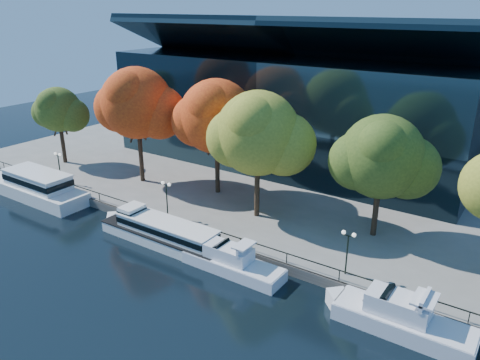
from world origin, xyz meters
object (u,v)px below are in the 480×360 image
Objects in this scene: large_vessel at (36,186)px; tree_4 at (383,159)px; lamp_2 at (348,243)px; tree_1 at (138,105)px; cruiser_near at (229,261)px; cruiser_far at (397,316)px; tree_3 at (259,135)px; tour_boat at (160,230)px; lamp_0 at (58,161)px; tree_0 at (59,111)px; tree_2 at (217,118)px; lamp_1 at (166,191)px.

tree_4 is (38.94, 11.80, 7.47)m from large_vessel.
lamp_2 is at bearing -87.63° from tree_4.
tree_1 is at bearing 48.24° from large_vessel.
tree_4 is at bearing 52.98° from cruiser_near.
cruiser_far is 22.09m from tree_3.
cruiser_far is (15.07, 0.20, 0.20)m from cruiser_near.
tour_boat is 13.92m from tree_3.
tree_4 reaches higher than cruiser_far.
tree_1 is at bearing 164.56° from cruiser_far.
tree_1 reaches higher than lamp_0.
tree_0 is 25.69m from tree_2.
tree_0 is 45.23m from tree_4.
lamp_1 is at bearing -32.23° from tree_1.
lamp_0 is 1.00× the size of lamp_1.
tour_boat is at bearing -17.99° from tree_0.
tree_0 is at bearing 173.14° from lamp_2.
tree_4 reaches higher than lamp_2.
lamp_0 is at bearing 175.39° from cruiser_far.
cruiser_far is 2.80× the size of lamp_1.
lamp_0 is at bearing -155.20° from tree_2.
lamp_0 reaches higher than cruiser_near.
cruiser_far is at bearing -0.64° from tour_boat.
large_vessel is 1.03× the size of tour_boat.
lamp_1 is (-10.89, 3.78, 3.01)m from cruiser_near.
cruiser_near is at bearing -72.94° from tree_3.
cruiser_near is 0.79× the size of tree_3.
lamp_0 is (-44.48, 3.59, 2.81)m from cruiser_far.
cruiser_far is 52.34m from tree_0.
tour_boat is 4.74m from lamp_1.
tree_0 is 0.75× the size of tree_1.
large_vessel is 41.37m from tree_4.
lamp_1 is 1.00× the size of lamp_2.
tree_3 is at bearing 12.09° from lamp_0.
tree_0 is 0.79× the size of tree_2.
lamp_2 is (20.05, -8.73, -6.29)m from tree_2.
lamp_2 reaches higher than tour_boat.
tree_2 reaches higher than lamp_2.
tree_3 is 3.39× the size of lamp_1.
tree_3 is at bearing 0.35° from tree_0.
tree_3 is (18.12, -0.71, -0.95)m from tree_1.
cruiser_near is 0.98× the size of tree_0.
tree_1 is 1.20× the size of tree_4.
large_vessel is 1.34× the size of tree_4.
tree_0 reaches higher than tour_boat.
lamp_1 reaches higher than tour_boat.
tree_0 is at bearing 167.67° from lamp_1.
tree_3 is at bearing 107.06° from cruiser_near.
lamp_0 is at bearing 170.83° from tour_boat.
lamp_0 is (6.53, -5.47, -4.67)m from tree_0.
tour_boat is 23.93m from cruiser_far.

